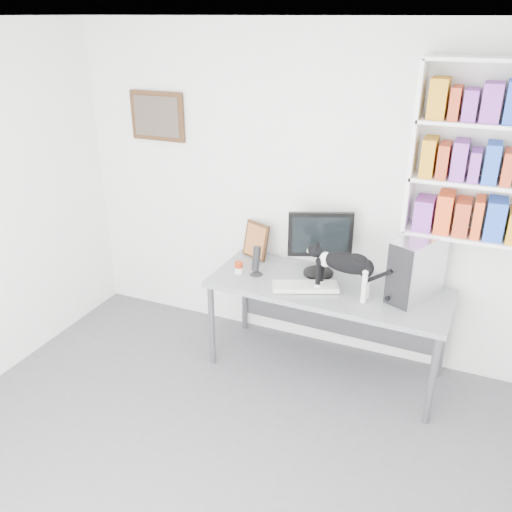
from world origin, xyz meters
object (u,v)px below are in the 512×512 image
soup_can (239,267)px  cat (345,273)px  speaker (256,260)px  desk (326,329)px  leaning_print (256,240)px  monitor (320,243)px  keyboard (305,286)px  bookshelf (491,154)px  pc_tower (417,268)px

soup_can → cat: cat is taller
speaker → desk: bearing=21.0°
leaning_print → soup_can: bearing=-67.4°
monitor → keyboard: 0.38m
bookshelf → speaker: bearing=-169.3°
pc_tower → cat: (-0.49, -0.18, -0.06)m
desk → cat: (0.14, -0.10, 0.57)m
bookshelf → speaker: bookshelf is taller
pc_tower → monitor: bearing=-162.5°
pc_tower → speaker: bearing=-150.3°
pc_tower → soup_can: pc_tower is taller
bookshelf → keyboard: (-1.14, -0.37, -1.06)m
monitor → cat: 0.40m
leaning_print → keyboard: bearing=-11.3°
bookshelf → keyboard: size_ratio=2.46×
speaker → leaning_print: size_ratio=0.79×
keyboard → pc_tower: (0.79, 0.20, 0.22)m
monitor → cat: size_ratio=0.92×
speaker → pc_tower: bearing=23.5°
bookshelf → keyboard: bookshelf is taller
desk → keyboard: keyboard is taller
speaker → soup_can: 0.16m
soup_can → bookshelf: bearing=10.7°
speaker → cat: cat is taller
bookshelf → speaker: (-1.59, -0.30, -0.95)m
monitor → desk: bearing=-74.7°
monitor → soup_can: size_ratio=5.46×
bookshelf → desk: (-0.99, -0.27, -1.46)m
soup_can → leaning_print: bearing=89.6°
monitor → cat: bearing=-66.5°
desk → monitor: (-0.14, 0.18, 0.66)m
pc_tower → leaning_print: pc_tower is taller
bookshelf → desk: 1.79m
monitor → cat: monitor is taller
monitor → cat: (0.28, -0.27, -0.09)m
desk → soup_can: bearing=-173.8°
cat → monitor: bearing=141.9°
desk → speaker: bearing=-175.4°
bookshelf → monitor: size_ratio=2.28×
bookshelf → monitor: (-1.13, -0.09, -0.80)m
bookshelf → cat: 1.28m
soup_can → keyboard: bearing=-4.7°
pc_tower → leaning_print: (-1.37, 0.20, -0.08)m
desk → pc_tower: (0.63, 0.09, 0.62)m
monitor → pc_tower: bearing=-28.9°
speaker → cat: 0.74m
cat → desk: bearing=152.4°
keyboard → leaning_print: (-0.58, 0.40, 0.14)m
desk → bookshelf: bearing=16.6°
bookshelf → leaning_print: (-1.73, 0.02, -0.91)m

